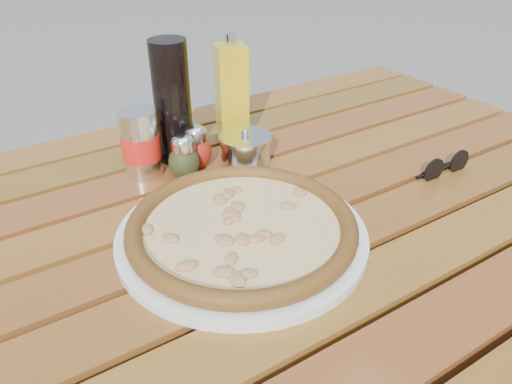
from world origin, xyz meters
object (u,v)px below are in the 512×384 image
sunglasses (445,166)px  plate (242,235)px  table (263,252)px  pizza (242,226)px  dark_bottle (172,102)px  parmesan_tin (245,150)px  pepper_shaker (196,147)px  olive_oil_cruet (232,94)px  oregano_shaker (184,158)px  soda_can (141,144)px

sunglasses → plate: bearing=177.8°
table → pizza: (-0.06, -0.04, 0.10)m
table → dark_bottle: 0.31m
pizza → dark_bottle: (0.03, 0.28, 0.09)m
table → dark_bottle: dark_bottle is taller
pizza → parmesan_tin: parmesan_tin is taller
pepper_shaker → olive_oil_cruet: size_ratio=0.39×
sunglasses → pepper_shaker: bearing=145.7°
pizza → sunglasses: sunglasses is taller
oregano_shaker → parmesan_tin: oregano_shaker is taller
sunglasses → parmesan_tin: bearing=143.8°
table → dark_bottle: bearing=97.1°
pepper_shaker → soda_can: bearing=164.2°
table → pizza: bearing=-148.2°
oregano_shaker → sunglasses: 0.46m
soda_can → sunglasses: bearing=-32.8°
plate → sunglasses: sunglasses is taller
pizza → oregano_shaker: oregano_shaker is taller
pizza → soda_can: (-0.05, 0.26, 0.04)m
table → pizza: size_ratio=3.97×
pepper_shaker → olive_oil_cruet: (0.11, 0.06, 0.06)m
table → sunglasses: (0.34, -0.07, 0.09)m
oregano_shaker → dark_bottle: 0.11m
oregano_shaker → olive_oil_cruet: olive_oil_cruet is taller
oregano_shaker → soda_can: bearing=137.8°
dark_bottle → parmesan_tin: bearing=-45.8°
plate → table: bearing=31.8°
oregano_shaker → sunglasses: size_ratio=0.74×
plate → olive_oil_cruet: (0.16, 0.29, 0.09)m
plate → oregano_shaker: oregano_shaker is taller
pizza → olive_oil_cruet: 0.34m
table → olive_oil_cruet: 0.32m
pizza → oregano_shaker: 0.21m
table → soda_can: bearing=115.9°
table → dark_bottle: size_ratio=6.36×
pepper_shaker → parmesan_tin: pepper_shaker is taller
pepper_shaker → table: bearing=-85.6°
parmesan_tin → soda_can: bearing=157.9°
table → plate: size_ratio=3.89×
plate → sunglasses: (0.40, -0.03, 0.01)m
pizza → pepper_shaker: size_ratio=4.30×
plate → sunglasses: 0.40m
parmesan_tin → sunglasses: bearing=-38.2°
pizza → dark_bottle: size_ratio=1.60×
plate → olive_oil_cruet: 0.35m
plate → pizza: bearing=71.6°
table → oregano_shaker: bearing=106.8°
oregano_shaker → soda_can: size_ratio=0.68×
pizza → soda_can: 0.26m
table → soda_can: soda_can is taller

